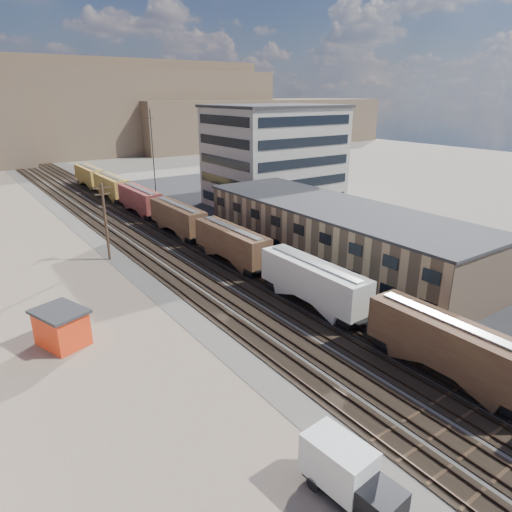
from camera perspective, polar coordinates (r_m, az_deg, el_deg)
ground at (r=35.27m, az=21.06°, el=-17.10°), size 300.00×300.00×0.00m
ballast_bed at (r=71.99m, az=-13.39°, el=2.72°), size 18.00×200.00×0.06m
dirt_yard at (r=58.29m, az=-27.93°, el=-3.17°), size 24.00×180.00×0.03m
asphalt_lot at (r=71.12m, az=8.07°, el=2.85°), size 26.00×120.00×0.04m
rail_tracks at (r=71.78m, az=-13.80°, el=2.71°), size 11.40×200.00×0.24m
freight_train at (r=63.48m, az=-6.75°, el=3.47°), size 3.00×119.74×4.46m
warehouse at (r=58.53m, az=9.83°, el=2.79°), size 12.40×40.40×7.25m
office_tower at (r=87.93m, az=2.24°, el=12.40°), size 22.60×18.60×18.45m
utility_pole_north at (r=60.65m, az=-18.31°, el=4.28°), size 2.20×0.32×10.00m
radio_mast at (r=81.36m, az=-12.67°, el=11.26°), size 1.20×0.16×18.00m
hills_north at (r=184.15m, az=-28.39°, el=15.48°), size 265.00×80.00×32.00m
box_truck at (r=26.86m, az=11.50°, el=-25.20°), size 2.65×5.98×3.10m
maintenance_shed at (r=42.51m, az=-23.14°, el=-8.15°), size 4.65×5.28×3.23m
parked_car_white at (r=56.08m, az=27.16°, el=-3.03°), size 2.86×5.10×1.59m
parked_car_blue at (r=80.98m, az=0.40°, el=5.69°), size 5.32×6.27×1.60m
parked_car_far at (r=95.67m, az=2.58°, el=7.80°), size 2.11×4.39×1.45m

